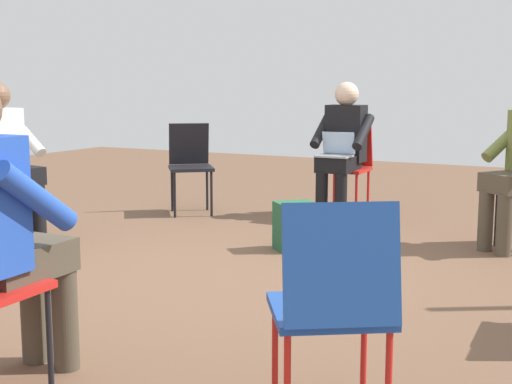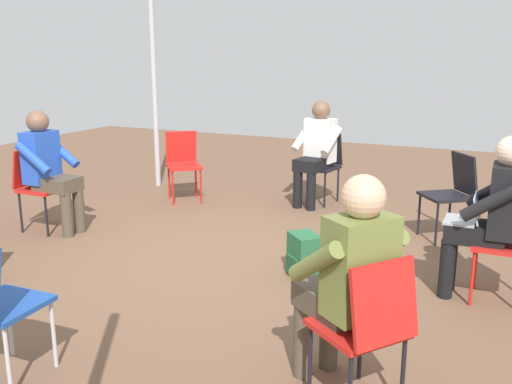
{
  "view_description": "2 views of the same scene",
  "coord_description": "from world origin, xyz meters",
  "px_view_note": "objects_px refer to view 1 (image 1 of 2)",
  "views": [
    {
      "loc": [
        -3.93,
        -2.15,
        1.22
      ],
      "look_at": [
        -0.27,
        -0.24,
        0.59
      ],
      "focal_mm": 50.0,
      "sensor_mm": 36.0,
      "label": 1
    },
    {
      "loc": [
        2.32,
        -4.17,
        1.81
      ],
      "look_at": [
        0.26,
        0.18,
        0.62
      ],
      "focal_mm": 40.0,
      "sensor_mm": 36.0,
      "label": 2
    }
  ],
  "objects_px": {
    "person_with_laptop": "(342,143)",
    "backpack_near_laptop_user": "(295,229)",
    "chair_east": "(348,162)",
    "person_in_white": "(6,152)",
    "chair_northeast": "(190,161)",
    "chair_southwest": "(334,300)"
  },
  "relations": [
    {
      "from": "chair_southwest",
      "to": "person_in_white",
      "type": "height_order",
      "value": "person_in_white"
    },
    {
      "from": "chair_northeast",
      "to": "person_with_laptop",
      "type": "distance_m",
      "value": 1.45
    },
    {
      "from": "person_in_white",
      "to": "chair_southwest",
      "type": "bearing_deg",
      "value": 71.69
    },
    {
      "from": "chair_northeast",
      "to": "person_with_laptop",
      "type": "bearing_deg",
      "value": 158.57
    },
    {
      "from": "chair_southwest",
      "to": "person_in_white",
      "type": "xyz_separation_m",
      "value": [
        1.85,
        3.49,
        0.2
      ]
    },
    {
      "from": "chair_east",
      "to": "person_in_white",
      "type": "height_order",
      "value": "person_in_white"
    },
    {
      "from": "chair_southwest",
      "to": "backpack_near_laptop_user",
      "type": "height_order",
      "value": "chair_southwest"
    },
    {
      "from": "chair_southwest",
      "to": "person_with_laptop",
      "type": "distance_m",
      "value": 4.17
    },
    {
      "from": "chair_southwest",
      "to": "chair_east",
      "type": "distance_m",
      "value": 4.32
    },
    {
      "from": "person_in_white",
      "to": "backpack_near_laptop_user",
      "type": "xyz_separation_m",
      "value": [
        0.68,
        -2.19,
        -0.54
      ]
    },
    {
      "from": "chair_southwest",
      "to": "backpack_near_laptop_user",
      "type": "distance_m",
      "value": 2.87
    },
    {
      "from": "chair_northeast",
      "to": "chair_east",
      "type": "bearing_deg",
      "value": 164.86
    },
    {
      "from": "backpack_near_laptop_user",
      "to": "person_with_laptop",
      "type": "bearing_deg",
      "value": 6.47
    },
    {
      "from": "chair_east",
      "to": "person_in_white",
      "type": "distance_m",
      "value": 3.02
    },
    {
      "from": "chair_east",
      "to": "person_with_laptop",
      "type": "relative_size",
      "value": 0.69
    },
    {
      "from": "chair_northeast",
      "to": "person_with_laptop",
      "type": "relative_size",
      "value": 0.69
    },
    {
      "from": "chair_southwest",
      "to": "backpack_near_laptop_user",
      "type": "bearing_deg",
      "value": 84.28
    },
    {
      "from": "person_with_laptop",
      "to": "backpack_near_laptop_user",
      "type": "height_order",
      "value": "person_with_laptop"
    },
    {
      "from": "chair_southwest",
      "to": "person_in_white",
      "type": "bearing_deg",
      "value": 119.19
    },
    {
      "from": "person_with_laptop",
      "to": "backpack_near_laptop_user",
      "type": "distance_m",
      "value": 1.48
    },
    {
      "from": "chair_southwest",
      "to": "chair_east",
      "type": "bearing_deg",
      "value": 76.8
    },
    {
      "from": "backpack_near_laptop_user",
      "to": "chair_northeast",
      "type": "bearing_deg",
      "value": 58.0
    }
  ]
}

